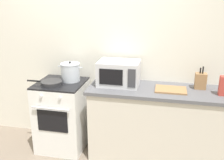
{
  "coord_description": "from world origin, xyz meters",
  "views": [
    {
      "loc": [
        0.97,
        -2.37,
        1.99
      ],
      "look_at": [
        0.33,
        0.6,
        1.0
      ],
      "focal_mm": 42.08,
      "sensor_mm": 36.0,
      "label": 1
    }
  ],
  "objects_px": {
    "frying_pan": "(51,83)",
    "knife_block": "(201,81)",
    "stock_pot": "(70,72)",
    "cutting_board": "(171,90)",
    "pasta_box": "(223,86)",
    "stove": "(62,115)",
    "microwave": "(119,73)"
  },
  "relations": [
    {
      "from": "frying_pan",
      "to": "knife_block",
      "type": "xyz_separation_m",
      "value": [
        1.79,
        0.25,
        0.07
      ]
    },
    {
      "from": "stock_pot",
      "to": "knife_block",
      "type": "bearing_deg",
      "value": 1.41
    },
    {
      "from": "cutting_board",
      "to": "pasta_box",
      "type": "relative_size",
      "value": 1.64
    },
    {
      "from": "stove",
      "to": "pasta_box",
      "type": "bearing_deg",
      "value": -0.85
    },
    {
      "from": "microwave",
      "to": "stock_pot",
      "type": "bearing_deg",
      "value": 178.03
    },
    {
      "from": "frying_pan",
      "to": "pasta_box",
      "type": "distance_m",
      "value": 2.02
    },
    {
      "from": "stock_pot",
      "to": "frying_pan",
      "type": "distance_m",
      "value": 0.29
    },
    {
      "from": "pasta_box",
      "to": "stock_pot",
      "type": "bearing_deg",
      "value": 175.95
    },
    {
      "from": "microwave",
      "to": "cutting_board",
      "type": "relative_size",
      "value": 1.39
    },
    {
      "from": "knife_block",
      "to": "frying_pan",
      "type": "bearing_deg",
      "value": -172.04
    },
    {
      "from": "microwave",
      "to": "cutting_board",
      "type": "distance_m",
      "value": 0.66
    },
    {
      "from": "frying_pan",
      "to": "cutting_board",
      "type": "relative_size",
      "value": 1.29
    },
    {
      "from": "stove",
      "to": "knife_block",
      "type": "xyz_separation_m",
      "value": [
        1.72,
        0.14,
        0.56
      ]
    },
    {
      "from": "stock_pot",
      "to": "frying_pan",
      "type": "bearing_deg",
      "value": -129.88
    },
    {
      "from": "stock_pot",
      "to": "knife_block",
      "type": "height_order",
      "value": "knife_block"
    },
    {
      "from": "stove",
      "to": "cutting_board",
      "type": "xyz_separation_m",
      "value": [
        1.38,
        0.0,
        0.47
      ]
    },
    {
      "from": "stock_pot",
      "to": "microwave",
      "type": "height_order",
      "value": "microwave"
    },
    {
      "from": "knife_block",
      "to": "pasta_box",
      "type": "height_order",
      "value": "knife_block"
    },
    {
      "from": "pasta_box",
      "to": "knife_block",
      "type": "bearing_deg",
      "value": 142.31
    },
    {
      "from": "pasta_box",
      "to": "stove",
      "type": "bearing_deg",
      "value": 179.15
    },
    {
      "from": "stove",
      "to": "stock_pot",
      "type": "xyz_separation_m",
      "value": [
        0.11,
        0.1,
        0.58
      ]
    },
    {
      "from": "stove",
      "to": "frying_pan",
      "type": "distance_m",
      "value": 0.5
    },
    {
      "from": "stove",
      "to": "microwave",
      "type": "xyz_separation_m",
      "value": [
        0.75,
        0.08,
        0.61
      ]
    },
    {
      "from": "microwave",
      "to": "frying_pan",
      "type": "bearing_deg",
      "value": -167.01
    },
    {
      "from": "stock_pot",
      "to": "cutting_board",
      "type": "xyz_separation_m",
      "value": [
        1.28,
        -0.1,
        -0.11
      ]
    },
    {
      "from": "frying_pan",
      "to": "knife_block",
      "type": "distance_m",
      "value": 1.81
    },
    {
      "from": "cutting_board",
      "to": "microwave",
      "type": "bearing_deg",
      "value": 173.01
    },
    {
      "from": "frying_pan",
      "to": "knife_block",
      "type": "bearing_deg",
      "value": 7.96
    },
    {
      "from": "microwave",
      "to": "knife_block",
      "type": "distance_m",
      "value": 0.98
    },
    {
      "from": "microwave",
      "to": "pasta_box",
      "type": "bearing_deg",
      "value": -5.16
    },
    {
      "from": "stove",
      "to": "cutting_board",
      "type": "bearing_deg",
      "value": 0.05
    },
    {
      "from": "stock_pot",
      "to": "cutting_board",
      "type": "bearing_deg",
      "value": -4.48
    }
  ]
}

